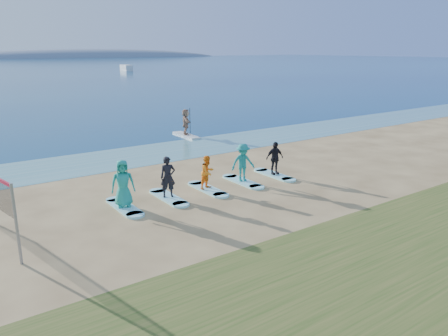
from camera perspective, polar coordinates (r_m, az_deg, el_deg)
ground at (r=18.29m, az=5.06°, el=-4.42°), size 600.00×600.00×0.00m
shallow_water at (r=26.82m, az=-9.57°, el=1.86°), size 600.00×600.00×0.00m
island_ridge at (r=330.65m, az=-17.03°, el=13.66°), size 220.00×56.00×18.00m
paddleboard at (r=31.97m, az=-4.97°, el=4.29°), size 0.80×3.02×0.12m
paddleboarder at (r=31.80m, az=-5.01°, el=6.03°), size 1.19×1.79×1.85m
boat_offshore_b at (r=130.41m, az=-12.63°, el=12.30°), size 2.86×6.96×1.62m
surfboard_0 at (r=17.95m, az=-12.88°, el=-5.00°), size 0.70×2.20×0.09m
student_0 at (r=17.63m, az=-13.07°, el=-1.97°), size 1.07×0.86×1.90m
surfboard_1 at (r=18.73m, az=-7.25°, el=-3.86°), size 0.70×2.20×0.09m
student_1 at (r=18.45m, az=-7.35°, el=-1.17°), size 0.74×0.60×1.74m
surfboard_2 at (r=19.68m, az=-2.14°, el=-2.78°), size 0.70×2.20×0.09m
student_2 at (r=19.45m, az=-2.16°, el=-0.54°), size 0.87×0.76×1.51m
surfboard_3 at (r=20.79m, az=2.46°, el=-1.79°), size 0.70×2.20×0.09m
student_3 at (r=20.53m, az=2.49°, el=0.72°), size 1.28×0.91×1.80m
surfboard_4 at (r=22.01m, az=6.57°, el=-0.90°), size 0.70×2.20×0.09m
student_4 at (r=21.79m, az=6.64°, el=1.30°), size 1.02×0.55×1.65m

